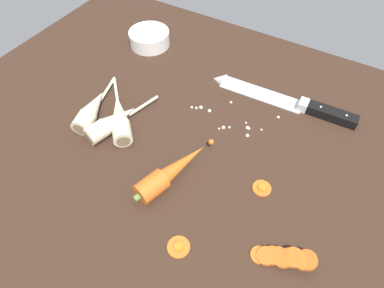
{
  "coord_description": "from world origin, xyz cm",
  "views": [
    {
      "loc": [
        20.62,
        -37.33,
        53.04
      ],
      "look_at": [
        0.0,
        -2.0,
        1.5
      ],
      "focal_mm": 30.07,
      "sensor_mm": 36.0,
      "label": 1
    }
  ],
  "objects_px": {
    "whole_carrot": "(171,172)",
    "carrot_slice_stack": "(284,257)",
    "parsnip_front": "(120,117)",
    "parsnip_mid_left": "(112,122)",
    "prep_bowl": "(149,38)",
    "parsnip_mid_right": "(92,110)",
    "carrot_slice_stray_mid": "(179,247)",
    "chefs_knife": "(278,98)",
    "carrot_slice_stray_near": "(262,188)"
  },
  "relations": [
    {
      "from": "whole_carrot",
      "to": "parsnip_mid_left",
      "type": "xyz_separation_m",
      "value": [
        -0.18,
        0.04,
        -0.0
      ]
    },
    {
      "from": "whole_carrot",
      "to": "carrot_slice_stack",
      "type": "distance_m",
      "value": 0.25
    },
    {
      "from": "whole_carrot",
      "to": "prep_bowl",
      "type": "relative_size",
      "value": 1.79
    },
    {
      "from": "carrot_slice_stack",
      "to": "prep_bowl",
      "type": "distance_m",
      "value": 0.66
    },
    {
      "from": "parsnip_mid_left",
      "to": "parsnip_front",
      "type": "bearing_deg",
      "value": 77.73
    },
    {
      "from": "carrot_slice_stack",
      "to": "prep_bowl",
      "type": "xyz_separation_m",
      "value": [
        -0.53,
        0.38,
        0.01
      ]
    },
    {
      "from": "whole_carrot",
      "to": "carrot_slice_stray_near",
      "type": "height_order",
      "value": "whole_carrot"
    },
    {
      "from": "chefs_knife",
      "to": "whole_carrot",
      "type": "height_order",
      "value": "whole_carrot"
    },
    {
      "from": "parsnip_front",
      "to": "prep_bowl",
      "type": "distance_m",
      "value": 0.3
    },
    {
      "from": "whole_carrot",
      "to": "carrot_slice_stack",
      "type": "xyz_separation_m",
      "value": [
        0.24,
        -0.04,
        -0.01
      ]
    },
    {
      "from": "parsnip_front",
      "to": "carrot_slice_stray_mid",
      "type": "distance_m",
      "value": 0.31
    },
    {
      "from": "parsnip_mid_right",
      "to": "whole_carrot",
      "type": "bearing_deg",
      "value": -11.93
    },
    {
      "from": "parsnip_mid_right",
      "to": "carrot_slice_stray_mid",
      "type": "relative_size",
      "value": 4.65
    },
    {
      "from": "whole_carrot",
      "to": "carrot_slice_stray_mid",
      "type": "distance_m",
      "value": 0.14
    },
    {
      "from": "chefs_knife",
      "to": "carrot_slice_stack",
      "type": "distance_m",
      "value": 0.38
    },
    {
      "from": "parsnip_front",
      "to": "carrot_slice_stray_near",
      "type": "bearing_deg",
      "value": 0.3
    },
    {
      "from": "parsnip_front",
      "to": "parsnip_mid_right",
      "type": "relative_size",
      "value": 0.94
    },
    {
      "from": "carrot_slice_stray_near",
      "to": "prep_bowl",
      "type": "xyz_separation_m",
      "value": [
        -0.45,
        0.28,
        0.02
      ]
    },
    {
      "from": "parsnip_mid_left",
      "to": "prep_bowl",
      "type": "height_order",
      "value": "same"
    },
    {
      "from": "parsnip_front",
      "to": "carrot_slice_stray_near",
      "type": "distance_m",
      "value": 0.33
    },
    {
      "from": "chefs_knife",
      "to": "carrot_slice_stray_mid",
      "type": "distance_m",
      "value": 0.42
    },
    {
      "from": "chefs_knife",
      "to": "carrot_slice_stack",
      "type": "relative_size",
      "value": 3.48
    },
    {
      "from": "chefs_knife",
      "to": "whole_carrot",
      "type": "relative_size",
      "value": 1.76
    },
    {
      "from": "parsnip_mid_right",
      "to": "carrot_slice_stray_mid",
      "type": "height_order",
      "value": "parsnip_mid_right"
    },
    {
      "from": "chefs_knife",
      "to": "whole_carrot",
      "type": "distance_m",
      "value": 0.33
    },
    {
      "from": "carrot_slice_stray_near",
      "to": "parsnip_mid_left",
      "type": "bearing_deg",
      "value": -176.33
    },
    {
      "from": "parsnip_mid_right",
      "to": "carrot_slice_stray_mid",
      "type": "distance_m",
      "value": 0.36
    },
    {
      "from": "parsnip_front",
      "to": "carrot_slice_stack",
      "type": "height_order",
      "value": "parsnip_front"
    },
    {
      "from": "carrot_slice_stray_mid",
      "to": "carrot_slice_stray_near",
      "type": "bearing_deg",
      "value": 66.49
    },
    {
      "from": "carrot_slice_stray_mid",
      "to": "whole_carrot",
      "type": "bearing_deg",
      "value": 127.77
    },
    {
      "from": "whole_carrot",
      "to": "carrot_slice_stack",
      "type": "bearing_deg",
      "value": -9.93
    },
    {
      "from": "parsnip_mid_left",
      "to": "prep_bowl",
      "type": "distance_m",
      "value": 0.32
    },
    {
      "from": "carrot_slice_stack",
      "to": "carrot_slice_stray_near",
      "type": "distance_m",
      "value": 0.14
    },
    {
      "from": "whole_carrot",
      "to": "carrot_slice_stray_mid",
      "type": "xyz_separation_m",
      "value": [
        0.08,
        -0.11,
        -0.02
      ]
    },
    {
      "from": "parsnip_mid_left",
      "to": "parsnip_mid_right",
      "type": "relative_size",
      "value": 1.03
    },
    {
      "from": "parsnip_mid_right",
      "to": "carrot_slice_stray_near",
      "type": "distance_m",
      "value": 0.4
    },
    {
      "from": "parsnip_front",
      "to": "carrot_slice_stack",
      "type": "xyz_separation_m",
      "value": [
        0.42,
        -0.11,
        -0.01
      ]
    },
    {
      "from": "prep_bowl",
      "to": "parsnip_front",
      "type": "bearing_deg",
      "value": -67.38
    },
    {
      "from": "whole_carrot",
      "to": "carrot_slice_stack",
      "type": "relative_size",
      "value": 1.97
    },
    {
      "from": "parsnip_front",
      "to": "prep_bowl",
      "type": "height_order",
      "value": "same"
    },
    {
      "from": "carrot_slice_stray_mid",
      "to": "prep_bowl",
      "type": "relative_size",
      "value": 0.35
    },
    {
      "from": "parsnip_mid_right",
      "to": "carrot_slice_stray_near",
      "type": "height_order",
      "value": "parsnip_mid_right"
    },
    {
      "from": "chefs_knife",
      "to": "carrot_slice_stray_near",
      "type": "height_order",
      "value": "chefs_knife"
    },
    {
      "from": "parsnip_mid_left",
      "to": "prep_bowl",
      "type": "xyz_separation_m",
      "value": [
        -0.11,
        0.3,
        0.0
      ]
    },
    {
      "from": "parsnip_mid_right",
      "to": "chefs_knife",
      "type": "bearing_deg",
      "value": 37.2
    },
    {
      "from": "carrot_slice_stray_mid",
      "to": "carrot_slice_stack",
      "type": "bearing_deg",
      "value": 23.09
    },
    {
      "from": "whole_carrot",
      "to": "parsnip_mid_left",
      "type": "distance_m",
      "value": 0.18
    },
    {
      "from": "carrot_slice_stray_mid",
      "to": "chefs_knife",
      "type": "bearing_deg",
      "value": 87.77
    },
    {
      "from": "prep_bowl",
      "to": "carrot_slice_stack",
      "type": "bearing_deg",
      "value": -35.92
    },
    {
      "from": "chefs_knife",
      "to": "carrot_slice_stray_near",
      "type": "distance_m",
      "value": 0.25
    }
  ]
}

